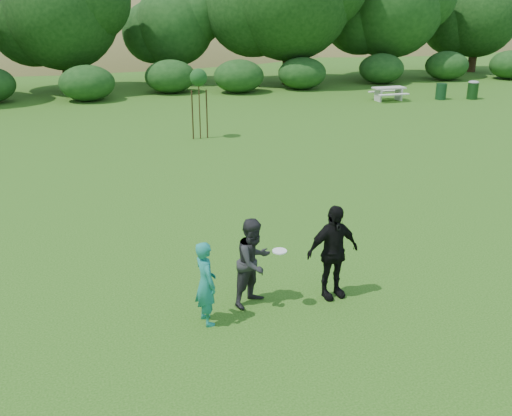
{
  "coord_description": "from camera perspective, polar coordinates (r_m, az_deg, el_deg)",
  "views": [
    {
      "loc": [
        -3.55,
        -8.44,
        5.57
      ],
      "look_at": [
        0.0,
        3.0,
        1.1
      ],
      "focal_mm": 40.0,
      "sensor_mm": 36.0,
      "label": 1
    }
  ],
  "objects": [
    {
      "name": "player_grey",
      "position": [
        10.78,
        -0.22,
        -5.42
      ],
      "size": [
        1.06,
        1.01,
        1.73
      ],
      "primitive_type": "imported",
      "rotation": [
        0.0,
        0.0,
        0.56
      ],
      "color": "#272629",
      "rests_on": "ground"
    },
    {
      "name": "sapling",
      "position": [
        23.54,
        -5.77,
        12.67
      ],
      "size": [
        0.7,
        0.7,
        2.85
      ],
      "color": "#3F2E19",
      "rests_on": "ground"
    },
    {
      "name": "tree_row",
      "position": [
        37.75,
        -7.31,
        19.25
      ],
      "size": [
        53.92,
        10.38,
        9.62
      ],
      "color": "#3A2616",
      "rests_on": "ground"
    },
    {
      "name": "hillside",
      "position": [
        78.93,
        -14.74,
        6.95
      ],
      "size": [
        150.0,
        72.0,
        52.0
      ],
      "color": "olive",
      "rests_on": "ground"
    },
    {
      "name": "ground",
      "position": [
        10.72,
        4.85,
        -10.93
      ],
      "size": [
        120.0,
        120.0,
        0.0
      ],
      "primitive_type": "plane",
      "color": "#19470C",
      "rests_on": "ground"
    },
    {
      "name": "player_black",
      "position": [
        11.08,
        7.68,
        -4.39
      ],
      "size": [
        1.16,
        0.61,
        1.9
      ],
      "primitive_type": "imported",
      "rotation": [
        0.0,
        0.0,
        0.13
      ],
      "color": "black",
      "rests_on": "ground"
    },
    {
      "name": "player_teal",
      "position": [
        10.23,
        -5.05,
        -7.49
      ],
      "size": [
        0.47,
        0.63,
        1.58
      ],
      "primitive_type": "imported",
      "rotation": [
        0.0,
        0.0,
        1.75
      ],
      "color": "#1B7C72",
      "rests_on": "ground"
    },
    {
      "name": "trash_can_lidded",
      "position": [
        35.48,
        20.86,
        11.01
      ],
      "size": [
        0.6,
        0.6,
        1.05
      ],
      "color": "#143714",
      "rests_on": "ground"
    },
    {
      "name": "trash_can_near",
      "position": [
        34.79,
        18.02,
        11.02
      ],
      "size": [
        0.6,
        0.6,
        0.9
      ],
      "primitive_type": "cylinder",
      "color": "#163C1F",
      "rests_on": "ground"
    },
    {
      "name": "frisbee",
      "position": [
        10.47,
        2.38,
        -4.33
      ],
      "size": [
        0.27,
        0.27,
        0.03
      ],
      "color": "white",
      "rests_on": "ground"
    },
    {
      "name": "picnic_table",
      "position": [
        33.55,
        13.13,
        11.28
      ],
      "size": [
        1.8,
        1.48,
        0.76
      ],
      "color": "#B7B6A9",
      "rests_on": "ground"
    }
  ]
}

